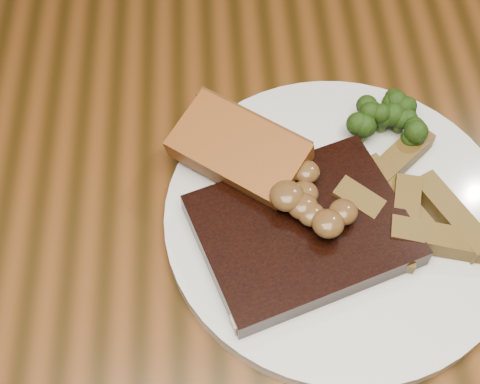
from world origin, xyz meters
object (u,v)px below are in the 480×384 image
object	(u,v)px
dining_table	(233,271)
garlic_bread	(239,164)
plate	(338,219)
potato_wedges	(410,192)
steak	(302,231)

from	to	relation	value
dining_table	garlic_bread	xyz separation A→B (m)	(0.01, 0.05, 0.12)
plate	potato_wedges	world-z (taller)	potato_wedges
dining_table	steak	distance (m)	0.13
plate	steak	distance (m)	0.05
potato_wedges	steak	bearing A→B (deg)	-160.76
garlic_bread	plate	bearing A→B (deg)	5.10
dining_table	plate	distance (m)	0.14
dining_table	plate	bearing A→B (deg)	-1.43
plate	potato_wedges	distance (m)	0.07
plate	garlic_bread	distance (m)	0.10
steak	potato_wedges	xyz separation A→B (m)	(0.10, 0.03, -0.00)
steak	plate	bearing A→B (deg)	10.51
steak	garlic_bread	size ratio (longest dim) A/B	1.48
potato_wedges	garlic_bread	bearing A→B (deg)	165.73
steak	garlic_bread	distance (m)	0.09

